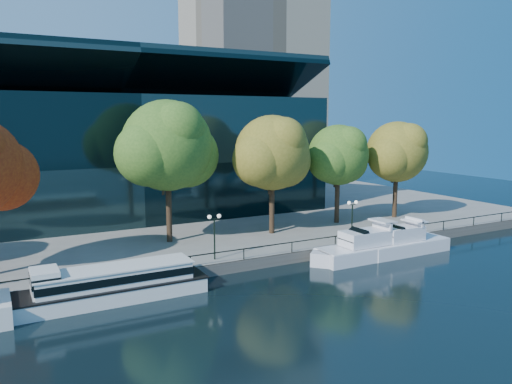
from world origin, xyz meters
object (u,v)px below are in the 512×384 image
tree_2 (169,147)px  tree_4 (339,156)px  tour_boat (103,285)px  cruiser_far (402,243)px  tree_3 (274,154)px  tree_5 (398,153)px  lamp_2 (352,211)px  lamp_1 (214,226)px  cruiser_near (367,247)px

tree_2 → tree_4: 20.59m
tree_2 → tree_4: size_ratio=1.22×
tour_boat → tree_2: bearing=51.0°
cruiser_far → tree_3: 15.86m
tree_5 → lamp_2: bearing=-151.7°
tree_5 → lamp_1: tree_5 is taller
tree_2 → tree_5: tree_2 is taller
cruiser_far → lamp_1: bearing=168.6°
tree_2 → lamp_1: 10.35m
cruiser_near → lamp_1: lamp_1 is taller
tour_boat → tree_3: tree_3 is taller
cruiser_near → lamp_2: 4.67m
cruiser_near → tree_4: bearing=65.5°
tree_4 → tour_boat: bearing=-160.3°
tree_2 → lamp_1: size_ratio=3.51×
cruiser_far → tree_3: bearing=131.0°
tour_boat → lamp_2: size_ratio=3.93×
lamp_1 → lamp_2: same height
tree_5 → lamp_2: tree_5 is taller
tree_3 → tree_5: bearing=1.0°
tour_boat → cruiser_far: bearing=-1.3°
cruiser_far → tree_4: 13.69m
cruiser_near → tree_3: tree_3 is taller
tree_4 → lamp_2: (-3.99, -7.48, -4.93)m
lamp_1 → cruiser_near: bearing=-14.0°
cruiser_near → lamp_2: size_ratio=3.10×
tour_boat → tree_3: (19.94, 9.51, 8.24)m
tree_3 → tree_4: bearing=6.4°
cruiser_near → tree_3: 13.78m
tree_3 → tree_5: 18.03m
tree_3 → lamp_1: size_ratio=3.15×
lamp_1 → tree_2: bearing=99.0°
tree_2 → lamp_2: size_ratio=3.51×
cruiser_near → lamp_1: size_ratio=3.10×
tree_2 → tree_5: bearing=-2.5°
tree_2 → tour_boat: bearing=-129.0°
tree_3 → tree_4: 9.64m
tree_2 → tree_5: size_ratio=1.18×
tree_5 → cruiser_near: bearing=-142.8°
tree_2 → lamp_2: (16.53, -7.96, -6.50)m
tour_boat → cruiser_near: cruiser_near is taller
lamp_2 → tree_2: bearing=154.3°
lamp_2 → cruiser_far: bearing=-48.9°
cruiser_far → lamp_1: (-18.54, 3.74, 2.88)m
tour_boat → lamp_2: bearing=7.0°
tree_2 → tree_3: tree_2 is taller
cruiser_near → tree_4: size_ratio=1.07×
tree_5 → lamp_1: size_ratio=2.97×
tour_boat → tree_4: bearing=19.7°
tree_4 → lamp_2: 9.81m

